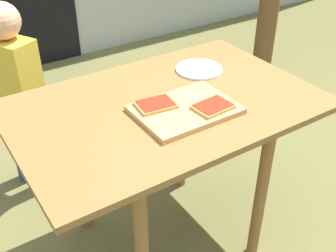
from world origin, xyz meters
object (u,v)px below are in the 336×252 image
Objects in this scene: dining_table at (166,125)px; plate_white_right at (199,69)px; pizza_slice_near_right at (213,106)px; pizza_slice_far_left at (156,104)px; child_left at (17,91)px; cutting_board at (185,109)px.

plate_white_right is at bearing 29.17° from dining_table.
pizza_slice_near_right reaches higher than plate_white_right.
pizza_slice_far_left is 0.38m from plate_white_right.
plate_white_right is at bearing 28.72° from pizza_slice_far_left.
child_left is at bearing 118.31° from pizza_slice_near_right.
pizza_slice_far_left is 1.03× the size of pizza_slice_near_right.
child_left is at bearing 117.22° from dining_table.
cutting_board is at bearing -64.25° from child_left.
pizza_slice_near_right is at bearing -118.86° from plate_white_right.
dining_table is at bearing -62.78° from child_left.
plate_white_right is (0.17, 0.31, -0.02)m from pizza_slice_near_right.
child_left is (-0.31, 0.76, -0.20)m from pizza_slice_far_left.
dining_table is 0.33m from plate_white_right.
dining_table is at bearing 103.43° from cutting_board.
pizza_slice_far_left is at bearing 142.80° from cutting_board.
pizza_slice_far_left reaches higher than cutting_board.
pizza_slice_near_right is 0.15× the size of child_left.
cutting_board is 0.36× the size of child_left.
child_left is at bearing 115.75° from cutting_board.
pizza_slice_near_right is 0.35m from plate_white_right.
plate_white_right is at bearing 44.91° from cutting_board.
child_left is (-0.38, 0.73, -0.07)m from dining_table.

